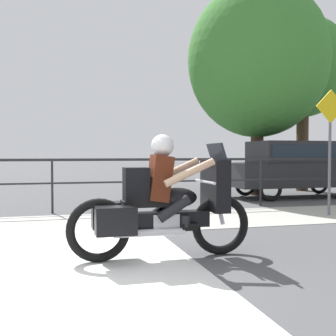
% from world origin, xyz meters
% --- Properties ---
extents(ground_plane, '(120.00, 120.00, 0.00)m').
position_xyz_m(ground_plane, '(0.00, 0.00, 0.00)').
color(ground_plane, '#4C4C4F').
extents(sidewalk_band, '(44.00, 2.40, 0.01)m').
position_xyz_m(sidewalk_band, '(0.00, 3.40, 0.01)').
color(sidewalk_band, '#A8A59E').
rests_on(sidewalk_band, ground).
extents(crosswalk_band, '(3.27, 6.00, 0.01)m').
position_xyz_m(crosswalk_band, '(0.13, -0.20, 0.00)').
color(crosswalk_band, silver).
rests_on(crosswalk_band, ground).
extents(fence_railing, '(36.00, 0.05, 1.22)m').
position_xyz_m(fence_railing, '(0.00, 4.99, 0.96)').
color(fence_railing, '#232326').
rests_on(fence_railing, ground).
extents(motorcycle, '(2.39, 0.76, 1.58)m').
position_xyz_m(motorcycle, '(1.41, 0.47, 0.70)').
color(motorcycle, black).
rests_on(motorcycle, ground).
extents(parked_car, '(4.29, 1.76, 1.70)m').
position_xyz_m(parked_car, '(7.08, 6.67, 0.96)').
color(parked_car, '#232326').
rests_on(parked_car, ground).
extents(street_sign, '(0.72, 0.06, 2.70)m').
position_xyz_m(street_sign, '(5.79, 3.15, 1.69)').
color(street_sign, slate).
rests_on(street_sign, ground).
extents(tree_behind_sign, '(4.47, 4.47, 6.78)m').
position_xyz_m(tree_behind_sign, '(6.35, 7.67, 4.31)').
color(tree_behind_sign, '#473323').
rests_on(tree_behind_sign, ground).
extents(tree_behind_car, '(3.26, 3.26, 6.22)m').
position_xyz_m(tree_behind_car, '(8.64, 8.70, 4.39)').
color(tree_behind_car, '#473323').
rests_on(tree_behind_car, ground).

